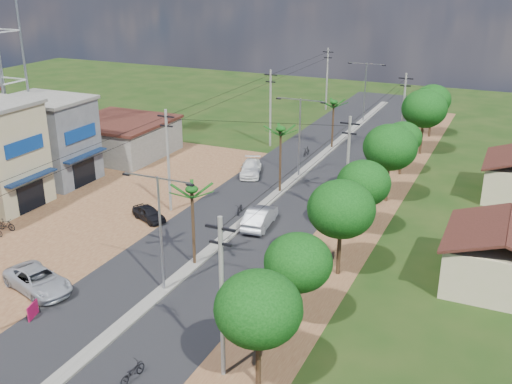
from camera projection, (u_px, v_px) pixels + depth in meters
ground at (164, 291)px, 39.37m from camera, size 160.00×160.00×0.00m
road at (258, 211)px, 52.13m from camera, size 12.00×110.00×0.04m
median at (271, 199)px, 54.65m from camera, size 1.00×90.00×0.18m
dirt_lot_west at (68, 212)px, 51.98m from camera, size 18.00×46.00×0.04m
dirt_shoulder_east at (353, 228)px, 48.84m from camera, size 5.00×90.00×0.03m
shophouse_grey at (49, 140)px, 58.31m from camera, size 9.00×6.40×8.30m
low_shed at (121, 137)px, 67.22m from camera, size 10.40×10.40×3.95m
house_east_near at (504, 253)px, 39.28m from camera, size 7.60×7.50×4.60m
tree_east_a at (258, 309)px, 28.99m from camera, size 4.40×4.40×6.37m
tree_east_b at (298, 263)px, 34.31m from camera, size 4.00×4.00×5.83m
tree_east_c at (341, 209)px, 39.84m from camera, size 4.60×4.60×6.83m
tree_east_d at (364, 183)px, 46.10m from camera, size 4.20×4.20×6.13m
tree_east_e at (390, 147)px, 52.56m from camera, size 4.80×4.80×7.14m
tree_east_f at (403, 138)px, 59.95m from camera, size 3.80×3.80×5.52m
tree_east_g at (424, 109)px, 66.05m from camera, size 5.00×5.00×7.38m
tree_east_h at (433, 100)px, 73.18m from camera, size 4.40×4.40×6.52m
palm_median_near at (192, 193)px, 40.81m from camera, size 2.00×2.00×6.15m
palm_median_mid at (281, 132)px, 54.29m from camera, size 2.00×2.00×6.55m
palm_median_far at (334, 104)px, 68.13m from camera, size 2.00×2.00×5.85m
streetlight_near at (160, 225)px, 37.67m from camera, size 5.10×0.18×8.00m
streetlight_mid at (300, 131)px, 58.94m from camera, size 5.10×0.18×8.00m
streetlight_far at (365, 87)px, 80.21m from camera, size 5.10×0.18×8.00m
utility_pole_w_b at (168, 159)px, 50.60m from camera, size 1.60×0.24×9.00m
utility_pole_w_c at (270, 106)px, 69.32m from camera, size 1.60×0.24×9.00m
utility_pole_w_d at (327, 77)px, 87.19m from camera, size 1.60×0.24×9.00m
utility_pole_e_a at (222, 295)px, 29.67m from camera, size 1.60×0.24×9.00m
utility_pole_e_b at (347, 167)px, 48.39m from camera, size 1.60×0.24×9.00m
utility_pole_e_c at (403, 111)px, 67.11m from camera, size 1.60×0.24×9.00m
car_silver_mid at (260, 218)px, 48.75m from camera, size 2.30×5.16×1.64m
car_white_far at (251, 169)px, 60.88m from camera, size 3.43×5.13×1.38m
car_parked_silver at (38, 281)px, 39.12m from camera, size 5.91×3.96×1.50m
car_parked_dark at (149, 214)px, 50.04m from camera, size 3.87×2.81×1.22m
moto_rider_east at (132, 372)px, 30.77m from camera, size 0.82×1.83×0.93m
moto_rider_west_a at (240, 209)px, 51.49m from camera, size 0.98×1.80×0.90m
moto_rider_west_b at (306, 152)px, 66.98m from camera, size 0.56×1.73×1.03m
roadside_sign at (33, 311)px, 36.22m from camera, size 0.41×1.17×1.00m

